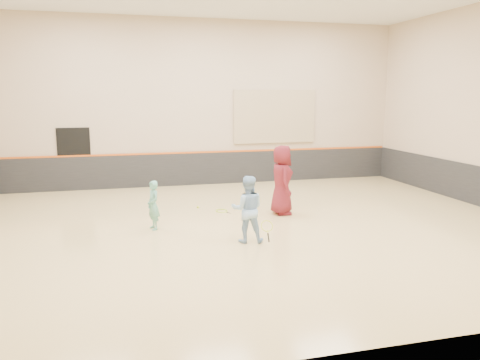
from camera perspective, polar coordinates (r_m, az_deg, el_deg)
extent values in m
cube|color=tan|center=(11.93, 0.42, -6.25)|extent=(15.00, 12.00, 0.20)
cube|color=#C8AF92|center=(17.32, -4.72, 9.28)|extent=(15.00, 0.02, 6.00)
cube|color=#C8AF92|center=(5.84, 15.82, 6.95)|extent=(15.00, 0.02, 6.00)
cube|color=#232326|center=(17.49, -4.59, 1.39)|extent=(14.90, 0.04, 1.20)
cube|color=#D85914|center=(17.39, -4.61, 3.41)|extent=(14.90, 0.03, 0.06)
cube|color=tan|center=(17.96, 4.25, 7.73)|extent=(3.20, 0.08, 2.00)
cube|color=black|center=(17.25, -19.52, 2.39)|extent=(1.10, 0.05, 2.20)
imported|color=#6AB8A5|center=(11.80, -10.53, -3.04)|extent=(0.41, 0.51, 1.23)
imported|color=#9AC4EE|center=(10.58, 0.92, -3.57)|extent=(0.86, 0.73, 1.53)
imported|color=maroon|center=(13.09, 5.11, 0.01)|extent=(0.70, 1.00, 1.94)
sphere|color=#EFF038|center=(11.57, 1.93, -6.10)|extent=(0.07, 0.07, 0.07)
sphere|color=yellow|center=(12.94, 5.91, 1.39)|extent=(0.07, 0.07, 0.07)
sphere|color=#D2E835|center=(13.92, -5.17, -3.31)|extent=(0.07, 0.07, 0.07)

